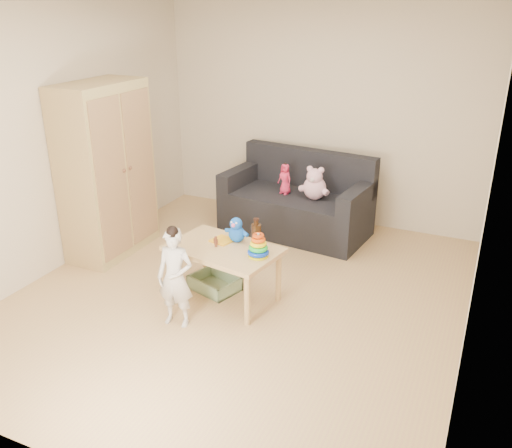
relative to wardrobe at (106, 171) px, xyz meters
The scene contains 13 objects.
room 1.80m from the wardrobe, 10.87° to the right, with size 4.50×4.50×4.50m.
wardrobe is the anchor object (origin of this frame).
sofa 2.23m from the wardrobe, 38.35° to the left, with size 1.70×0.85×0.48m, color black.
play_table 1.80m from the wardrobe, 14.95° to the right, with size 1.00×0.63×0.53m, color tan.
storage_bin 1.72m from the wardrobe, 12.71° to the right, with size 0.45×0.33×0.13m, color gray, non-canonical shape.
toddler 1.82m from the wardrobe, 34.21° to the right, with size 0.32×0.21×0.86m, color silver.
pink_bear 2.31m from the wardrobe, 33.39° to the left, with size 0.28×0.24×0.33m, color #FFBBD9, non-canonical shape.
doll 2.02m from the wardrobe, 40.12° to the left, with size 0.18×0.12×0.36m, color #F02D5B.
ring_stacker 2.06m from the wardrobe, 13.43° to the right, with size 0.19×0.19×0.22m.
brown_bottle 1.91m from the wardrobe, ahead, with size 0.09×0.09×0.26m.
blue_plush 1.71m from the wardrobe, ahead, with size 0.20×0.16×0.24m, color blue, non-canonical shape.
wooden_figure 1.65m from the wardrobe, 16.29° to the right, with size 0.04×0.04×0.11m, color brown, non-canonical shape.
yellow_book 1.62m from the wardrobe, 11.47° to the right, with size 0.18×0.18×0.01m, color yellow.
Camera 1 is at (1.99, -4.03, 2.61)m, focal length 38.00 mm.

